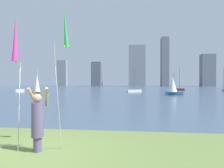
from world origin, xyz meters
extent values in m
cube|color=#384C60|center=(0.00, 61.54, -0.06)|extent=(120.00, 116.93, 0.12)
cube|color=#2D381C|center=(0.00, 3.07, -0.02)|extent=(120.00, 0.70, 0.02)
cylinder|color=#594C72|center=(0.13, 0.14, 0.22)|extent=(0.24, 0.24, 0.43)
cylinder|color=#594C72|center=(0.13, 0.14, 0.95)|extent=(0.35, 0.35, 1.03)
sphere|color=tan|center=(0.13, 0.14, 1.59)|extent=(0.25, 0.25, 0.25)
cylinder|color=tan|center=(-0.10, 0.29, 1.61)|extent=(0.25, 0.40, 0.59)
cylinder|color=tan|center=(0.35, 0.29, 1.61)|extent=(0.25, 0.40, 0.59)
cylinder|color=#B2B2B7|center=(-0.48, 0.20, 1.33)|extent=(0.02, 0.17, 2.66)
cone|color=#D83399|center=(-0.48, 0.01, 3.36)|extent=(0.16, 0.24, 1.39)
sphere|color=yellow|center=(-0.48, 0.05, 2.67)|extent=(0.06, 0.06, 0.06)
cylinder|color=#B2B2B7|center=(0.73, 0.20, 1.60)|extent=(0.02, 0.60, 3.16)
cone|color=green|center=(0.73, 0.88, 3.80)|extent=(0.16, 0.37, 1.21)
sphere|color=yellow|center=(0.73, 0.77, 3.20)|extent=(0.06, 0.06, 0.06)
cube|color=maroon|center=(12.97, 46.15, 0.27)|extent=(2.53, 1.32, 0.53)
cylinder|color=#47474C|center=(12.97, 46.15, 3.08)|extent=(0.07, 0.07, 5.09)
cube|color=brown|center=(22.42, 44.67, 0.20)|extent=(1.35, 2.34, 0.39)
cylinder|color=#47474C|center=(22.42, 44.67, 2.80)|extent=(0.07, 0.07, 4.83)
cube|color=silver|center=(-20.61, 34.34, 0.29)|extent=(1.82, 1.51, 0.58)
cylinder|color=#47474C|center=(-20.61, 34.34, 2.36)|extent=(0.06, 0.06, 3.57)
cube|color=brown|center=(-13.25, 27.10, 0.23)|extent=(1.36, 2.13, 0.45)
cylinder|color=silver|center=(-13.25, 27.10, 2.46)|extent=(0.06, 0.06, 4.01)
cone|color=silver|center=(-13.31, 26.96, 1.81)|extent=(1.41, 1.41, 2.72)
cube|color=silver|center=(2.35, 36.66, 0.24)|extent=(3.01, 2.06, 0.49)
cylinder|color=#47474C|center=(2.35, 36.66, 2.78)|extent=(0.09, 0.09, 4.57)
cube|color=#2D6084|center=(8.67, 27.81, 0.26)|extent=(2.65, 0.66, 0.53)
cylinder|color=#47474C|center=(8.67, 27.81, 2.02)|extent=(0.08, 0.08, 2.98)
cone|color=white|center=(8.47, 27.81, 1.68)|extent=(1.35, 1.35, 2.30)
cube|color=gray|center=(-35.89, 99.70, 6.64)|extent=(4.86, 3.04, 13.28)
cube|color=#565B66|center=(-16.72, 95.22, 5.84)|extent=(4.66, 5.59, 11.68)
cube|color=gray|center=(2.79, 94.28, 9.66)|extent=(7.75, 4.02, 19.32)
cube|color=slate|center=(15.74, 96.06, 11.44)|extent=(3.40, 6.35, 22.89)
cube|color=slate|center=(34.98, 95.74, 7.38)|extent=(5.92, 4.90, 14.76)
camera|label=1|loc=(3.07, -5.75, 2.06)|focal=33.79mm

